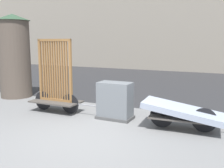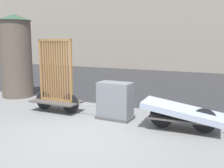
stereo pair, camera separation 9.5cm
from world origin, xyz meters
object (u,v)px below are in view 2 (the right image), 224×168
Objects in this scene: bike_cart_with_bedframe at (56,87)px; bike_cart_with_mattress at (183,112)px; utility_cabinet at (115,102)px; advertising_column at (16,55)px.

bike_cart_with_bedframe reaches higher than bike_cart_with_mattress.
bike_cart_with_bedframe is at bearing -176.73° from utility_cabinet.
bike_cart_with_bedframe is at bearing -21.67° from advertising_column.
advertising_column reaches higher than bike_cart_with_bedframe.
bike_cart_with_bedframe is 0.92× the size of bike_cart_with_mattress.
advertising_column is (-4.63, 0.98, 1.11)m from utility_cabinet.
bike_cart_with_mattress is 0.79× the size of advertising_column.
bike_cart_with_mattress is 1.83m from utility_cabinet.
bike_cart_with_bedframe is 0.73× the size of advertising_column.
bike_cart_with_bedframe is 2.23× the size of utility_cabinet.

